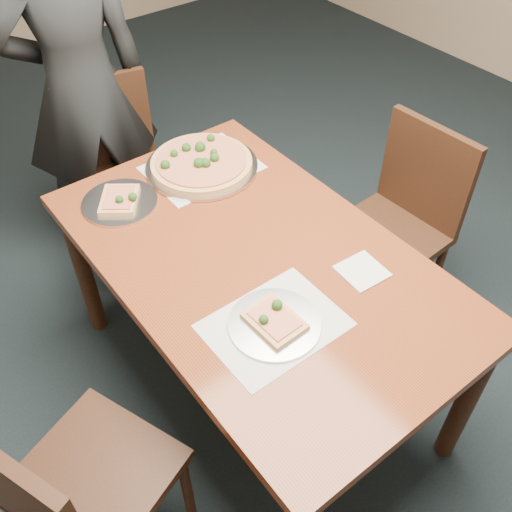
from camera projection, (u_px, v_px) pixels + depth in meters
ground at (325, 402)px, 2.37m from camera, size 8.00×8.00×0.00m
dining_table at (256, 275)px, 1.98m from camera, size 0.90×1.50×0.75m
chair_far at (119, 165)px, 2.69m from camera, size 0.50×0.50×0.91m
chair_left at (71, 489)px, 1.59m from camera, size 0.54×0.54×0.91m
chair_right at (401, 216)px, 2.42m from camera, size 0.44×0.44×0.91m
diner at (81, 89)px, 2.50m from camera, size 0.69×0.52×1.73m
placemat_main at (202, 168)px, 2.27m from camera, size 0.42×0.32×0.00m
placemat_near at (274, 325)px, 1.70m from camera, size 0.40×0.30×0.00m
pizza_pan at (201, 163)px, 2.26m from camera, size 0.45×0.45×0.07m
slice_plate_near at (274, 322)px, 1.70m from camera, size 0.28×0.28×0.06m
slice_plate_far at (120, 201)px, 2.11m from camera, size 0.28×0.28×0.06m
napkin at (362, 271)px, 1.86m from camera, size 0.15×0.15×0.01m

